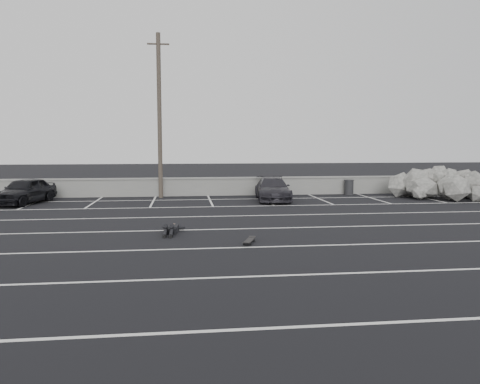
{
  "coord_description": "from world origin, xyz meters",
  "views": [
    {
      "loc": [
        -0.38,
        -13.23,
        2.99
      ],
      "look_at": [
        1.95,
        6.07,
        1.0
      ],
      "focal_mm": 35.0,
      "sensor_mm": 36.0,
      "label": 1
    }
  ],
  "objects": [
    {
      "name": "trash_bin",
      "position": [
        9.38,
        13.49,
        0.45
      ],
      "size": [
        0.65,
        0.65,
        0.89
      ],
      "rotation": [
        0.0,
        0.0,
        -0.12
      ],
      "color": "#262729",
      "rests_on": "ground"
    },
    {
      "name": "utility_pole",
      "position": [
        -1.68,
        13.2,
        4.57
      ],
      "size": [
        1.2,
        0.24,
        9.02
      ],
      "color": "#4C4238",
      "rests_on": "ground"
    },
    {
      "name": "car_right",
      "position": [
        4.33,
        11.24,
        0.61
      ],
      "size": [
        2.06,
        4.33,
        1.22
      ],
      "primitive_type": "imported",
      "rotation": [
        0.0,
        0.0,
        -0.08
      ],
      "color": "#26252B",
      "rests_on": "ground"
    },
    {
      "name": "riprap_pile",
      "position": [
        13.84,
        11.23,
        0.61
      ],
      "size": [
        5.68,
        4.12,
        1.58
      ],
      "color": "gray",
      "rests_on": "ground"
    },
    {
      "name": "ground",
      "position": [
        0.0,
        0.0,
        0.0
      ],
      "size": [
        120.0,
        120.0,
        0.0
      ],
      "primitive_type": "plane",
      "color": "black",
      "rests_on": "ground"
    },
    {
      "name": "seawall",
      "position": [
        0.0,
        14.0,
        0.55
      ],
      "size": [
        50.0,
        0.45,
        1.06
      ],
      "color": "gray",
      "rests_on": "ground"
    },
    {
      "name": "person",
      "position": [
        -0.79,
        2.71,
        0.21
      ],
      "size": [
        1.34,
        2.31,
        0.42
      ],
      "primitive_type": null,
      "rotation": [
        0.0,
        0.0,
        -0.12
      ],
      "color": "black",
      "rests_on": "ground"
    },
    {
      "name": "car_left",
      "position": [
        -8.34,
        11.27,
        0.66
      ],
      "size": [
        2.58,
        4.17,
        1.32
      ],
      "primitive_type": "imported",
      "rotation": [
        0.0,
        0.0,
        -0.28
      ],
      "color": "black",
      "rests_on": "ground"
    },
    {
      "name": "skateboard",
      "position": [
        1.57,
        0.57,
        0.08
      ],
      "size": [
        0.48,
        0.84,
        0.1
      ],
      "rotation": [
        0.0,
        0.0,
        -0.35
      ],
      "color": "black",
      "rests_on": "ground"
    },
    {
      "name": "stall_lines",
      "position": [
        -0.08,
        4.41,
        0.0
      ],
      "size": [
        36.0,
        20.05,
        0.01
      ],
      "color": "silver",
      "rests_on": "ground"
    }
  ]
}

